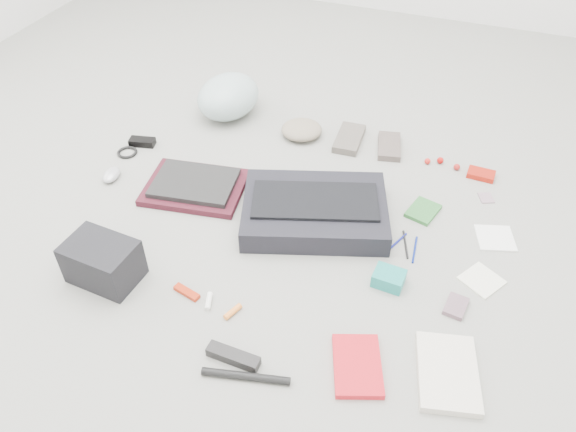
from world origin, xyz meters
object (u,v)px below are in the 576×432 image
(bike_helmet, at_px, (228,97))
(camera_bag, at_px, (103,262))
(messenger_bag, at_px, (315,211))
(accordion_wallet, at_px, (389,278))
(laptop, at_px, (194,183))
(book_red, at_px, (357,366))

(bike_helmet, xyz_separation_m, camera_bag, (0.04, -1.02, -0.02))
(bike_helmet, height_order, camera_bag, bike_helmet)
(messenger_bag, xyz_separation_m, accordion_wallet, (0.32, -0.20, -0.02))
(laptop, bearing_deg, accordion_wallet, -22.93)
(camera_bag, bearing_deg, bike_helmet, 96.84)
(messenger_bag, distance_m, bike_helmet, 0.79)
(book_red, bearing_deg, camera_bag, 157.20)
(messenger_bag, relative_size, book_red, 2.56)
(bike_helmet, bearing_deg, laptop, -65.86)
(camera_bag, height_order, accordion_wallet, camera_bag)
(bike_helmet, distance_m, book_red, 1.39)
(camera_bag, bearing_deg, messenger_bag, 46.88)
(laptop, distance_m, bike_helmet, 0.54)
(messenger_bag, relative_size, bike_helmet, 1.64)
(book_red, relative_size, accordion_wallet, 2.04)
(messenger_bag, distance_m, accordion_wallet, 0.38)
(camera_bag, xyz_separation_m, accordion_wallet, (0.85, 0.29, -0.05))
(laptop, height_order, book_red, laptop)
(laptop, relative_size, book_red, 1.54)
(messenger_bag, distance_m, laptop, 0.48)
(accordion_wallet, bearing_deg, bike_helmet, 144.76)
(laptop, distance_m, camera_bag, 0.50)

